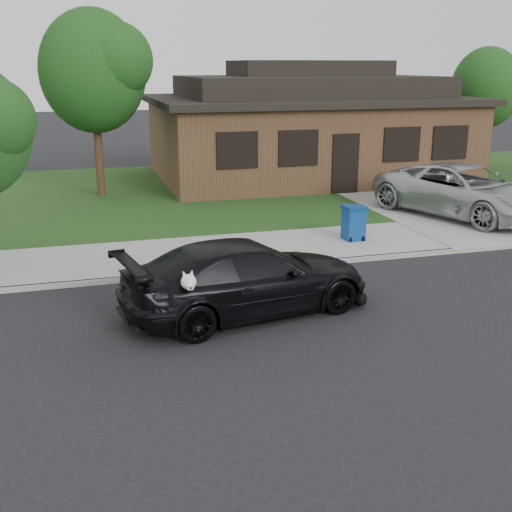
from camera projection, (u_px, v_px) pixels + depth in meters
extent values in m
plane|color=black|center=(381.00, 319.00, 12.16)|extent=(120.00, 120.00, 0.00)
cube|color=gray|center=(294.00, 247.00, 16.75)|extent=(60.00, 3.00, 0.12)
cube|color=gray|center=(315.00, 263.00, 15.37)|extent=(60.00, 0.12, 0.12)
cube|color=#193814|center=(224.00, 191.00, 24.12)|extent=(60.00, 13.00, 0.13)
cube|color=gray|center=(407.00, 197.00, 22.93)|extent=(4.50, 13.00, 0.14)
imported|color=black|center=(247.00, 278.00, 12.26)|extent=(5.21, 2.92, 1.43)
ellipsoid|color=white|center=(186.00, 283.00, 11.03)|extent=(0.34, 0.40, 0.30)
sphere|color=white|center=(189.00, 282.00, 10.79)|extent=(0.26, 0.26, 0.26)
cube|color=white|center=(190.00, 287.00, 10.69)|extent=(0.09, 0.12, 0.08)
sphere|color=black|center=(191.00, 288.00, 10.63)|extent=(0.04, 0.04, 0.04)
cone|color=white|center=(184.00, 274.00, 10.78)|extent=(0.11, 0.11, 0.14)
cone|color=white|center=(192.00, 273.00, 10.82)|extent=(0.11, 0.11, 0.14)
imported|color=#A9ADB1|center=(463.00, 191.00, 19.61)|extent=(4.39, 6.17, 1.56)
cube|color=navy|center=(354.00, 224.00, 17.11)|extent=(0.53, 0.53, 0.82)
cube|color=navy|center=(354.00, 208.00, 16.97)|extent=(0.57, 0.57, 0.09)
cylinder|color=black|center=(351.00, 240.00, 16.93)|extent=(0.05, 0.13, 0.13)
cylinder|color=black|center=(363.00, 239.00, 17.02)|extent=(0.05, 0.13, 0.13)
cube|color=#422B1C|center=(307.00, 140.00, 26.56)|extent=(12.00, 8.00, 3.00)
cube|color=black|center=(308.00, 99.00, 26.10)|extent=(12.60, 8.60, 0.25)
cube|color=black|center=(308.00, 86.00, 25.95)|extent=(10.00, 6.50, 0.80)
cube|color=black|center=(308.00, 68.00, 25.74)|extent=(6.00, 3.50, 0.60)
cube|color=black|center=(345.00, 163.00, 22.96)|extent=(1.00, 0.06, 2.10)
cube|color=black|center=(237.00, 150.00, 21.75)|extent=(1.30, 0.05, 1.10)
cube|color=black|center=(298.00, 148.00, 22.32)|extent=(1.30, 0.05, 1.10)
cube|color=black|center=(402.00, 144.00, 23.37)|extent=(1.30, 0.05, 1.10)
cube|color=black|center=(450.00, 143.00, 23.90)|extent=(1.30, 0.05, 1.10)
cylinder|color=#332114|center=(99.00, 161.00, 22.56)|extent=(0.28, 0.28, 2.48)
ellipsoid|color=#143811|center=(93.00, 71.00, 21.69)|extent=(3.60, 3.60, 4.14)
sphere|color=#26591E|center=(115.00, 60.00, 21.28)|extent=(2.52, 2.52, 2.52)
cylinder|color=#332114|center=(480.00, 147.00, 28.34)|extent=(0.28, 0.28, 2.03)
ellipsoid|color=#143811|center=(486.00, 88.00, 27.62)|extent=(3.00, 3.00, 3.45)
sphere|color=#26591E|center=(506.00, 81.00, 27.28)|extent=(2.10, 2.10, 2.10)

